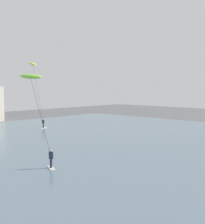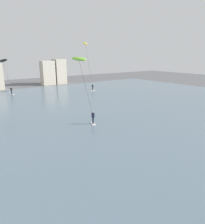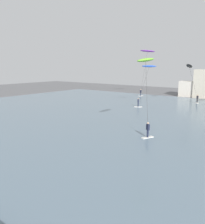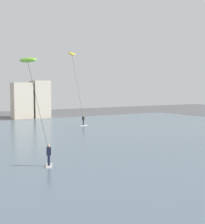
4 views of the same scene
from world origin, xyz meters
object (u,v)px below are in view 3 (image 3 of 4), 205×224
Objects in this scene: kitesurfer_black at (190,69)px; kitesurfer_blue at (148,71)px; kitesurfer_lime at (146,67)px; kitesurfer_purple at (147,54)px.

kitesurfer_black is 1.05× the size of kitesurfer_blue.
kitesurfer_purple is (-16.09, 31.18, 2.90)m from kitesurfer_lime.
kitesurfer_lime reaches higher than kitesurfer_black.
kitesurfer_lime is 0.74× the size of kitesurfer_purple.
kitesurfer_lime is 18.52m from kitesurfer_blue.
kitesurfer_purple is (-7.81, 14.63, 3.74)m from kitesurfer_blue.
kitesurfer_lime is 1.11× the size of kitesurfer_blue.
kitesurfer_blue is 17.00m from kitesurfer_purple.
kitesurfer_lime is at bearing -63.42° from kitesurfer_blue.
kitesurfer_black is (-3.39, 24.61, -0.50)m from kitesurfer_lime.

